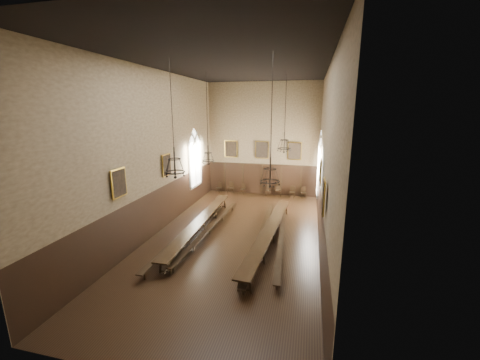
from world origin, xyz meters
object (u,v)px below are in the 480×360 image
at_px(chair_1, 230,190).
at_px(chair_7, 303,195).
at_px(bench_left_inner, 210,230).
at_px(table_left, 201,226).
at_px(bench_right_outer, 281,236).
at_px(bench_right_inner, 261,236).
at_px(chair_6, 292,194).
at_px(table_right, 269,236).
at_px(bench_left_outer, 189,230).
at_px(chair_0, 219,189).
at_px(chair_4, 268,192).
at_px(chandelier_front_left, 175,165).
at_px(chair_5, 278,193).
at_px(chandelier_back_right, 284,143).
at_px(chandelier_front_right, 270,173).
at_px(chair_2, 243,191).
at_px(chandelier_back_left, 208,154).

distance_m(chair_1, chair_7, 6.04).
bearing_deg(chair_1, bench_left_inner, -65.55).
xyz_separation_m(table_left, bench_right_outer, (4.61, -0.02, -0.11)).
distance_m(table_left, bench_right_inner, 3.59).
bearing_deg(bench_left_inner, chair_6, 64.16).
distance_m(bench_right_inner, chair_6, 8.66).
bearing_deg(table_right, bench_left_inner, 175.53).
distance_m(table_right, bench_left_outer, 4.51).
height_order(chair_0, chair_4, chair_0).
bearing_deg(chandelier_front_left, chair_6, 66.48).
bearing_deg(chair_5, bench_right_outer, -89.71).
relative_size(bench_right_inner, chair_4, 12.07).
relative_size(bench_left_outer, chair_1, 10.32).
relative_size(chair_4, chandelier_back_right, 0.19).
distance_m(chair_7, chandelier_front_right, 12.04).
xyz_separation_m(bench_right_inner, chandelier_front_right, (0.72, -2.59, 4.03)).
bearing_deg(table_right, table_left, 174.64).
bearing_deg(chair_7, chandelier_back_right, -118.45).
relative_size(chair_1, chair_5, 0.99).
distance_m(chair_2, chair_7, 4.97).
relative_size(chair_1, chair_7, 1.09).
bearing_deg(chair_5, chandelier_back_left, -128.94).
bearing_deg(chair_5, bench_left_inner, -116.35).
relative_size(bench_left_inner, bench_right_inner, 0.88).
bearing_deg(chandelier_front_left, chair_1, 92.13).
xyz_separation_m(table_right, chandelier_back_left, (-4.24, 2.61, 3.81)).
bearing_deg(bench_left_outer, chair_2, 82.95).
bearing_deg(chair_4, bench_right_outer, -65.01).
bearing_deg(chandelier_back_right, chair_6, 87.82).
bearing_deg(chair_5, chair_6, -9.62).
height_order(bench_right_inner, chair_5, chair_5).
relative_size(bench_left_inner, chair_0, 10.51).
xyz_separation_m(chair_1, chandelier_back_right, (4.91, -6.28, 4.75)).
bearing_deg(table_right, chandelier_back_left, 148.33).
bearing_deg(chandelier_back_left, bench_left_outer, -95.83).
xyz_separation_m(bench_left_outer, chair_4, (3.19, 8.79, -0.03)).
distance_m(chair_2, chandelier_front_right, 12.49).
distance_m(table_right, chair_2, 9.32).
bearing_deg(chair_7, chair_5, 162.67).
bearing_deg(chair_6, chandelier_back_right, -84.57).
xyz_separation_m(bench_left_outer, chair_0, (-1.00, 8.70, -0.03)).
bearing_deg(chair_2, table_left, -78.67).
xyz_separation_m(chandelier_back_left, chandelier_front_left, (0.14, -4.88, 0.20)).
bearing_deg(bench_left_inner, chair_4, 76.14).
distance_m(chair_0, chair_4, 4.19).
height_order(chair_2, chair_6, chair_6).
height_order(bench_left_inner, chandelier_back_left, chandelier_back_left).
distance_m(table_right, chair_5, 8.70).
relative_size(bench_right_outer, chair_4, 11.36).
bearing_deg(bench_left_inner, chandelier_front_right, -37.18).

